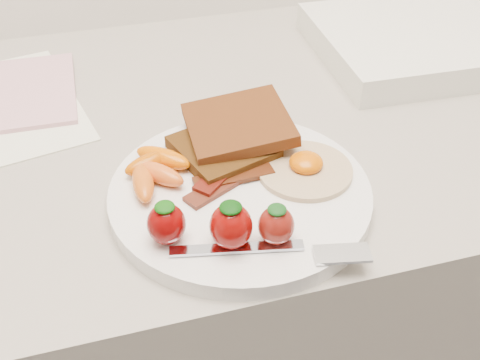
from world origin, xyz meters
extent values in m
cube|color=gray|center=(0.00, 1.70, 0.45)|extent=(2.00, 0.60, 0.90)
cylinder|color=white|center=(0.00, 1.54, 0.91)|extent=(0.27, 0.27, 0.02)
cube|color=black|center=(0.00, 1.60, 0.93)|extent=(0.12, 0.12, 0.01)
cube|color=#441A0D|center=(0.02, 1.62, 0.94)|extent=(0.12, 0.12, 0.03)
cylinder|color=beige|center=(0.07, 1.54, 0.92)|extent=(0.13, 0.13, 0.01)
ellipsoid|color=#DB6000|center=(0.07, 1.55, 0.93)|extent=(0.05, 0.05, 0.02)
cube|color=#420D0B|center=(-0.02, 1.54, 0.92)|extent=(0.08, 0.06, 0.00)
cube|color=#330E08|center=(0.00, 1.55, 0.92)|extent=(0.09, 0.03, 0.00)
cube|color=#340B03|center=(-0.01, 1.56, 0.92)|extent=(0.08, 0.07, 0.00)
ellipsoid|color=#C05300|center=(-0.08, 1.59, 0.93)|extent=(0.06, 0.04, 0.02)
ellipsoid|color=orange|center=(-0.08, 1.57, 0.93)|extent=(0.06, 0.06, 0.02)
ellipsoid|color=#D35C13|center=(-0.10, 1.56, 0.93)|extent=(0.03, 0.06, 0.02)
ellipsoid|color=#DE6200|center=(-0.07, 1.60, 0.93)|extent=(0.06, 0.06, 0.02)
ellipsoid|color=#660303|center=(-0.09, 1.48, 0.94)|extent=(0.04, 0.04, 0.04)
ellipsoid|color=#0E4B09|center=(-0.09, 1.48, 0.96)|extent=(0.02, 0.02, 0.01)
ellipsoid|color=#750704|center=(-0.03, 1.46, 0.94)|extent=(0.04, 0.04, 0.04)
ellipsoid|color=#063606|center=(-0.03, 1.46, 0.96)|extent=(0.02, 0.02, 0.01)
ellipsoid|color=maroon|center=(0.01, 1.45, 0.94)|extent=(0.03, 0.03, 0.04)
ellipsoid|color=#104312|center=(0.01, 1.45, 0.96)|extent=(0.02, 0.02, 0.01)
cube|color=silver|center=(-0.03, 1.45, 0.92)|extent=(0.12, 0.04, 0.00)
cube|color=white|center=(0.06, 1.42, 0.92)|extent=(0.05, 0.03, 0.00)
cube|color=#D399A6|center=(-0.21, 1.82, 0.91)|extent=(0.13, 0.19, 0.01)
cube|color=white|center=(0.35, 1.79, 0.92)|extent=(0.33, 0.26, 0.04)
camera|label=1|loc=(-0.13, 1.08, 1.31)|focal=45.00mm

